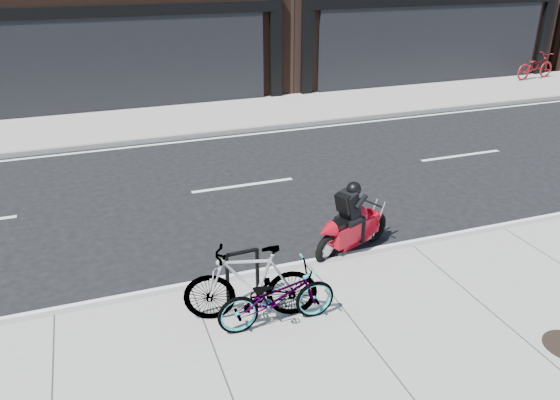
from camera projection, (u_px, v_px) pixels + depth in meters
name	position (u px, v px, depth m)	size (l,w,h in m)	color
ground	(271.00, 222.00, 10.87)	(120.00, 120.00, 0.00)	black
sidewalk_near	(406.00, 394.00, 6.56)	(60.00, 6.00, 0.13)	gray
sidewalk_far	(193.00, 118.00, 17.49)	(60.00, 3.50, 0.13)	gray
bike_rack	(242.00, 272.00, 7.97)	(0.52, 0.08, 0.88)	black
bicycle_front	(277.00, 297.00, 7.52)	(0.59, 1.70, 0.90)	gray
bicycle_rear	(251.00, 283.00, 7.61)	(0.53, 1.89, 1.14)	gray
motorcycle	(356.00, 223.00, 9.62)	(1.75, 0.92, 1.38)	black
bicycle_far	(535.00, 66.00, 22.41)	(0.69, 1.97, 1.03)	maroon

